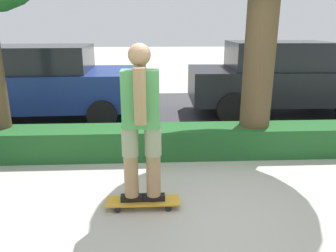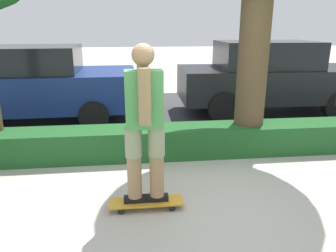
# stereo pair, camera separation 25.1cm
# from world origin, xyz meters

# --- Properties ---
(ground_plane) EXTENTS (60.00, 60.00, 0.00)m
(ground_plane) POSITION_xyz_m (0.00, 0.00, 0.00)
(ground_plane) COLOR #ADA89E
(street_asphalt) EXTENTS (12.63, 5.00, 0.01)m
(street_asphalt) POSITION_xyz_m (0.00, 4.20, 0.00)
(street_asphalt) COLOR #38383A
(street_asphalt) RESTS_ON ground_plane
(hedge_row) EXTENTS (12.63, 0.60, 0.48)m
(hedge_row) POSITION_xyz_m (0.00, 1.60, 0.24)
(hedge_row) COLOR #1E5123
(hedge_row) RESTS_ON ground_plane
(skateboard) EXTENTS (0.85, 0.24, 0.09)m
(skateboard) POSITION_xyz_m (-0.54, 0.01, 0.08)
(skateboard) COLOR gold
(skateboard) RESTS_ON ground_plane
(skater_person) EXTENTS (0.51, 0.46, 1.78)m
(skater_person) POSITION_xyz_m (-0.54, 0.01, 1.04)
(skater_person) COLOR black
(skater_person) RESTS_ON skateboard
(parked_car_front) EXTENTS (4.55, 2.12, 1.62)m
(parked_car_front) POSITION_xyz_m (-2.85, 4.01, 0.83)
(parked_car_front) COLOR navy
(parked_car_front) RESTS_ON ground_plane
(parked_car_middle) EXTENTS (4.26, 1.87, 1.69)m
(parked_car_middle) POSITION_xyz_m (2.57, 4.06, 0.87)
(parked_car_middle) COLOR black
(parked_car_middle) RESTS_ON ground_plane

